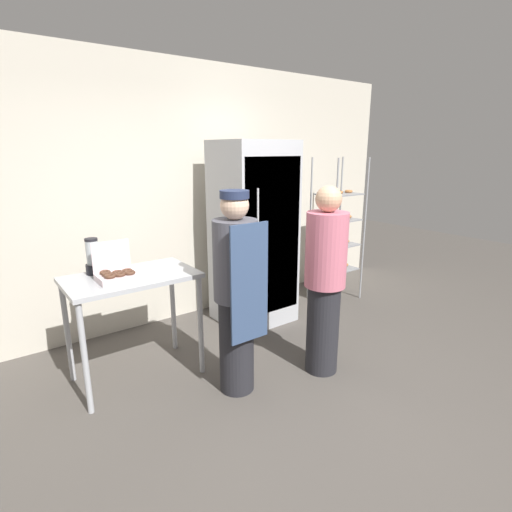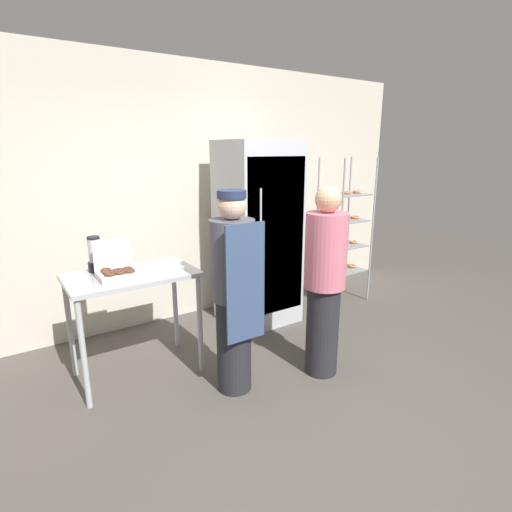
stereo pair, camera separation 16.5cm
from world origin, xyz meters
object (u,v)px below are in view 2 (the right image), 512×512
Objects in this scene: blender_pitcher at (95,256)px; person_customer at (324,282)px; baking_rack at (344,233)px; refrigerator at (258,234)px; person_baker at (233,291)px; donut_box at (117,272)px.

blender_pitcher is 0.18× the size of person_customer.
refrigerator is at bearing 175.41° from baking_rack.
refrigerator is 1.26m from person_customer.
refrigerator is at bearing 48.14° from person_baker.
refrigerator is 1.23× the size of person_customer.
refrigerator reaches higher than donut_box.
baking_rack is 1.11× the size of person_customer.
donut_box is at bearing 150.96° from person_customer.
refrigerator reaches higher than blender_pitcher.
refrigerator is at bearing 81.94° from person_customer.
person_customer reaches higher than blender_pitcher.
person_baker is at bearing 165.14° from person_customer.
donut_box is at bearing 139.00° from person_baker.
baking_rack is at bearing 6.67° from donut_box.
donut_box is at bearing -165.13° from refrigerator.
blender_pitcher is (-2.95, -0.06, 0.16)m from baking_rack.
blender_pitcher is at bearing 145.23° from person_customer.
blender_pitcher is at bearing 132.22° from person_baker.
person_baker reaches higher than donut_box.
baking_rack reaches higher than person_baker.
donut_box is 0.19× the size of person_customer.
donut_box is 1.66m from person_customer.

